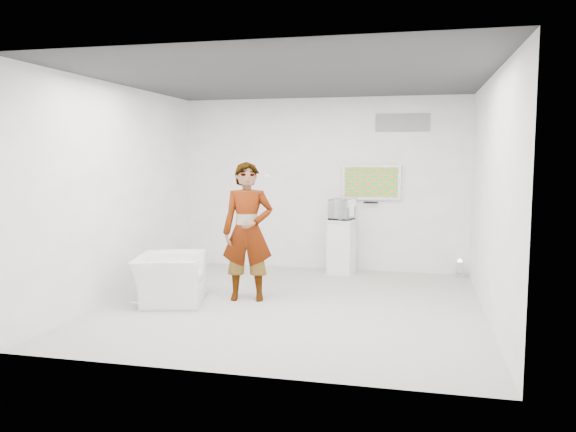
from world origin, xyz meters
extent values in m
cube|color=#B1ACA2|center=(0.00, 0.00, 0.01)|extent=(5.00, 5.00, 0.01)
cube|color=#313133|center=(0.00, 0.00, 3.00)|extent=(5.00, 5.00, 0.01)
cube|color=white|center=(0.00, 2.50, 1.50)|extent=(5.00, 0.01, 3.00)
cube|color=white|center=(0.00, -2.50, 1.50)|extent=(5.00, 0.01, 3.00)
cube|color=white|center=(-2.50, 0.00, 1.50)|extent=(0.01, 5.00, 3.00)
cube|color=white|center=(2.50, 0.00, 1.50)|extent=(0.01, 5.00, 3.00)
cube|color=silver|center=(0.85, 2.45, 1.55)|extent=(1.00, 0.08, 0.60)
cube|color=gray|center=(1.35, 2.49, 2.55)|extent=(0.90, 0.02, 0.30)
imported|color=white|center=(-0.65, 0.12, 0.96)|extent=(0.78, 0.59, 1.92)
imported|color=white|center=(-1.65, -0.25, 0.33)|extent=(1.09, 1.18, 0.65)
cube|color=white|center=(0.38, 2.16, 0.46)|extent=(0.51, 0.51, 0.92)
cylinder|color=silver|center=(2.34, 2.29, 0.14)|extent=(0.23, 0.23, 0.29)
cube|color=white|center=(0.38, 2.16, 1.10)|extent=(0.45, 0.45, 0.35)
cube|color=white|center=(0.38, 2.16, 1.03)|extent=(0.06, 0.15, 0.20)
cube|color=white|center=(-0.44, 0.31, 1.73)|extent=(0.06, 0.15, 0.04)
camera|label=1|loc=(1.61, -7.24, 2.02)|focal=35.00mm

